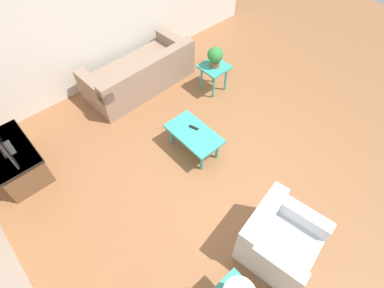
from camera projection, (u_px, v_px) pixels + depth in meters
ground_plane at (218, 162)px, 4.80m from camera, size 14.00×14.00×0.00m
wall_right at (98, 9)px, 5.18m from camera, size 0.12×7.20×2.70m
sofa at (140, 74)px, 5.75m from camera, size 1.03×2.14×0.74m
armchair at (278, 239)px, 3.69m from camera, size 0.96×0.98×0.76m
coffee_table at (194, 135)px, 4.68m from camera, size 0.90×0.51×0.42m
side_table_plant at (214, 70)px, 5.55m from camera, size 0.49×0.49×0.55m
tv_stand_chest at (15, 159)px, 4.49m from camera, size 1.08×0.62×0.53m
potted_plant at (215, 56)px, 5.31m from camera, size 0.28×0.28×0.38m
remote_control at (194, 128)px, 4.70m from camera, size 0.16×0.09×0.02m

